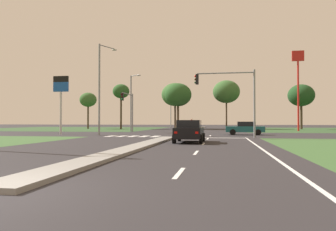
{
  "coord_description": "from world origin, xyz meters",
  "views": [
    {
      "loc": [
        4.73,
        -5.79,
        1.5
      ],
      "look_at": [
        -0.89,
        26.85,
        2.11
      ],
      "focal_mm": 33.7,
      "sensor_mm": 36.0,
      "label": 1
    }
  ],
  "objects_px": {
    "street_lamp_second": "(101,84)",
    "treeline_near": "(88,100)",
    "street_lamp_fourth": "(171,105)",
    "car_beige_third": "(182,125)",
    "car_black_near": "(189,131)",
    "treeline_second": "(121,92)",
    "traffic_signal_near_right": "(233,91)",
    "fastfood_pole_sign": "(298,73)",
    "fuel_price_totem": "(61,92)",
    "treeline_fourth": "(178,95)",
    "treeline_seventh": "(301,96)",
    "treeline_third": "(175,95)",
    "car_maroon_fourth": "(188,125)",
    "street_lamp_third": "(132,100)",
    "pedestrian_at_median": "(192,123)",
    "car_teal_second": "(245,128)",
    "traffic_signal_far_left": "(129,105)",
    "treeline_fifth": "(226,92)"
  },
  "relations": [
    {
      "from": "street_lamp_fourth",
      "to": "treeline_near",
      "type": "distance_m",
      "value": 24.41
    },
    {
      "from": "car_black_near",
      "to": "treeline_second",
      "type": "distance_m",
      "value": 41.35
    },
    {
      "from": "street_lamp_second",
      "to": "pedestrian_at_median",
      "type": "distance_m",
      "value": 18.75
    },
    {
      "from": "car_black_near",
      "to": "car_teal_second",
      "type": "height_order",
      "value": "car_black_near"
    },
    {
      "from": "car_black_near",
      "to": "traffic_signal_near_right",
      "type": "relative_size",
      "value": 0.67
    },
    {
      "from": "treeline_fifth",
      "to": "treeline_second",
      "type": "bearing_deg",
      "value": -168.58
    },
    {
      "from": "treeline_fifth",
      "to": "treeline_seventh",
      "type": "xyz_separation_m",
      "value": [
        13.98,
        -0.35,
        -0.95
      ]
    },
    {
      "from": "traffic_signal_far_left",
      "to": "fuel_price_totem",
      "type": "bearing_deg",
      "value": -130.69
    },
    {
      "from": "traffic_signal_near_right",
      "to": "treeline_second",
      "type": "bearing_deg",
      "value": 124.24
    },
    {
      "from": "traffic_signal_far_left",
      "to": "treeline_fifth",
      "type": "xyz_separation_m",
      "value": [
        13.17,
        22.95,
        3.64
      ]
    },
    {
      "from": "pedestrian_at_median",
      "to": "fuel_price_totem",
      "type": "distance_m",
      "value": 20.54
    },
    {
      "from": "car_maroon_fourth",
      "to": "treeline_fourth",
      "type": "xyz_separation_m",
      "value": [
        -1.38,
        -4.75,
        5.77
      ]
    },
    {
      "from": "car_beige_third",
      "to": "street_lamp_second",
      "type": "height_order",
      "value": "street_lamp_second"
    },
    {
      "from": "treeline_fourth",
      "to": "fastfood_pole_sign",
      "type": "bearing_deg",
      "value": -22.11
    },
    {
      "from": "car_teal_second",
      "to": "street_lamp_fourth",
      "type": "bearing_deg",
      "value": 19.27
    },
    {
      "from": "pedestrian_at_median",
      "to": "treeline_fifth",
      "type": "height_order",
      "value": "treeline_fifth"
    },
    {
      "from": "treeline_second",
      "to": "treeline_fourth",
      "type": "relative_size",
      "value": 1.0
    },
    {
      "from": "street_lamp_second",
      "to": "treeline_second",
      "type": "bearing_deg",
      "value": 103.84
    },
    {
      "from": "street_lamp_third",
      "to": "fastfood_pole_sign",
      "type": "relative_size",
      "value": 0.65
    },
    {
      "from": "car_maroon_fourth",
      "to": "treeline_near",
      "type": "height_order",
      "value": "treeline_near"
    },
    {
      "from": "pedestrian_at_median",
      "to": "street_lamp_second",
      "type": "bearing_deg",
      "value": -45.42
    },
    {
      "from": "car_teal_second",
      "to": "street_lamp_third",
      "type": "height_order",
      "value": "street_lamp_third"
    },
    {
      "from": "traffic_signal_near_right",
      "to": "treeline_seventh",
      "type": "bearing_deg",
      "value": 67.8
    },
    {
      "from": "car_maroon_fourth",
      "to": "treeline_fifth",
      "type": "height_order",
      "value": "treeline_fifth"
    },
    {
      "from": "treeline_seventh",
      "to": "street_lamp_second",
      "type": "bearing_deg",
      "value": -131.82
    },
    {
      "from": "car_black_near",
      "to": "treeline_seventh",
      "type": "bearing_deg",
      "value": 67.22
    },
    {
      "from": "car_beige_third",
      "to": "treeline_fourth",
      "type": "distance_m",
      "value": 6.43
    },
    {
      "from": "car_teal_second",
      "to": "car_maroon_fourth",
      "type": "xyz_separation_m",
      "value": [
        -9.47,
        28.62,
        0.03
      ]
    },
    {
      "from": "treeline_seventh",
      "to": "fastfood_pole_sign",
      "type": "bearing_deg",
      "value": -105.23
    },
    {
      "from": "pedestrian_at_median",
      "to": "treeline_fourth",
      "type": "height_order",
      "value": "treeline_fourth"
    },
    {
      "from": "fuel_price_totem",
      "to": "treeline_near",
      "type": "xyz_separation_m",
      "value": [
        -8.24,
        25.95,
        0.86
      ]
    },
    {
      "from": "fastfood_pole_sign",
      "to": "fuel_price_totem",
      "type": "distance_m",
      "value": 35.23
    },
    {
      "from": "street_lamp_fourth",
      "to": "car_beige_third",
      "type": "bearing_deg",
      "value": -75.88
    },
    {
      "from": "car_black_near",
      "to": "car_teal_second",
      "type": "xyz_separation_m",
      "value": [
        4.8,
        13.48,
        -0.06
      ]
    },
    {
      "from": "pedestrian_at_median",
      "to": "treeline_third",
      "type": "bearing_deg",
      "value": 178.91
    },
    {
      "from": "street_lamp_fourth",
      "to": "treeline_near",
      "type": "height_order",
      "value": "street_lamp_fourth"
    },
    {
      "from": "treeline_near",
      "to": "treeline_third",
      "type": "xyz_separation_m",
      "value": [
        16.99,
        4.63,
        1.22
      ]
    },
    {
      "from": "pedestrian_at_median",
      "to": "treeline_second",
      "type": "xyz_separation_m",
      "value": [
        -14.97,
        10.92,
        6.05
      ]
    },
    {
      "from": "treeline_near",
      "to": "street_lamp_fourth",
      "type": "bearing_deg",
      "value": 55.78
    },
    {
      "from": "traffic_signal_near_right",
      "to": "car_black_near",
      "type": "bearing_deg",
      "value": -115.6
    },
    {
      "from": "pedestrian_at_median",
      "to": "treeline_third",
      "type": "relative_size",
      "value": 0.19
    },
    {
      "from": "treeline_fourth",
      "to": "treeline_seventh",
      "type": "distance_m",
      "value": 23.42
    },
    {
      "from": "pedestrian_at_median",
      "to": "treeline_seventh",
      "type": "distance_m",
      "value": 24.93
    },
    {
      "from": "car_black_near",
      "to": "street_lamp_fourth",
      "type": "relative_size",
      "value": 0.4
    },
    {
      "from": "street_lamp_second",
      "to": "treeline_near",
      "type": "relative_size",
      "value": 1.35
    },
    {
      "from": "car_black_near",
      "to": "car_maroon_fourth",
      "type": "xyz_separation_m",
      "value": [
        -4.67,
        42.09,
        -0.02
      ]
    },
    {
      "from": "car_maroon_fourth",
      "to": "treeline_second",
      "type": "xyz_separation_m",
      "value": [
        -12.64,
        -5.1,
        6.52
      ]
    },
    {
      "from": "car_teal_second",
      "to": "fastfood_pole_sign",
      "type": "bearing_deg",
      "value": -30.23
    },
    {
      "from": "treeline_second",
      "to": "treeline_seventh",
      "type": "relative_size",
      "value": 1.03
    },
    {
      "from": "street_lamp_third",
      "to": "treeline_near",
      "type": "height_order",
      "value": "street_lamp_third"
    }
  ]
}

